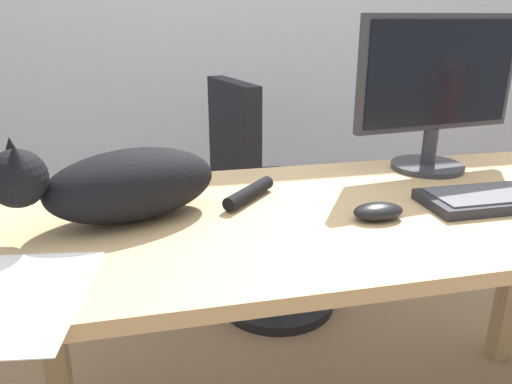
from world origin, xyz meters
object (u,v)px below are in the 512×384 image
(monitor, at_px, (437,88))
(cat, at_px, (122,184))
(office_chair, at_px, (267,215))
(computer_mouse, at_px, (378,211))

(monitor, height_order, cat, monitor)
(office_chair, xyz_separation_m, monitor, (0.33, -0.55, 0.56))
(office_chair, distance_m, monitor, 0.85)
(monitor, distance_m, cat, 0.86)
(office_chair, relative_size, monitor, 1.97)
(cat, bearing_deg, computer_mouse, -12.23)
(office_chair, relative_size, computer_mouse, 8.57)
(computer_mouse, bearing_deg, cat, 167.77)
(monitor, bearing_deg, cat, -166.78)
(cat, bearing_deg, office_chair, 56.34)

